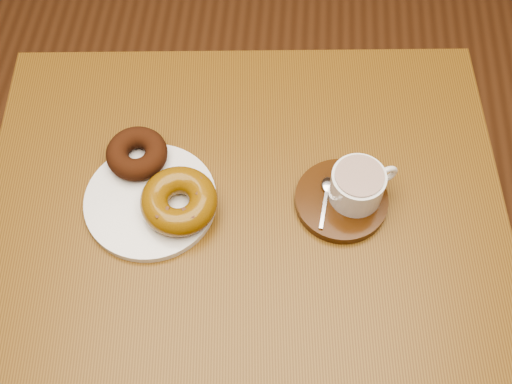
# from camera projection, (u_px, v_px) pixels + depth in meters

# --- Properties ---
(ground) EXTENTS (6.00, 6.00, 0.00)m
(ground) POSITION_uv_depth(u_px,v_px,m) (191.00, 331.00, 1.81)
(ground) COLOR brown
(ground) RESTS_ON ground
(cafe_table) EXTENTS (0.93, 0.73, 0.82)m
(cafe_table) POSITION_uv_depth(u_px,v_px,m) (245.00, 232.00, 1.20)
(cafe_table) COLOR brown
(cafe_table) RESTS_ON ground
(donut_plate) EXTENTS (0.26, 0.26, 0.01)m
(donut_plate) POSITION_uv_depth(u_px,v_px,m) (151.00, 201.00, 1.07)
(donut_plate) COLOR white
(donut_plate) RESTS_ON cafe_table
(donut_cinnamon) EXTENTS (0.14, 0.14, 0.04)m
(donut_cinnamon) POSITION_uv_depth(u_px,v_px,m) (137.00, 153.00, 1.09)
(donut_cinnamon) COLOR #36180A
(donut_cinnamon) RESTS_ON donut_plate
(donut_caramel) EXTENTS (0.14, 0.14, 0.05)m
(donut_caramel) POSITION_uv_depth(u_px,v_px,m) (179.00, 201.00, 1.04)
(donut_caramel) COLOR brown
(donut_caramel) RESTS_ON donut_plate
(saucer) EXTENTS (0.19, 0.19, 0.02)m
(saucer) POSITION_uv_depth(u_px,v_px,m) (341.00, 200.00, 1.07)
(saucer) COLOR #351A07
(saucer) RESTS_ON cafe_table
(coffee_cup) EXTENTS (0.11, 0.09, 0.06)m
(coffee_cup) POSITION_uv_depth(u_px,v_px,m) (358.00, 185.00, 1.04)
(coffee_cup) COLOR white
(coffee_cup) RESTS_ON saucer
(teaspoon) EXTENTS (0.02, 0.10, 0.01)m
(teaspoon) POSITION_uv_depth(u_px,v_px,m) (327.00, 189.00, 1.07)
(teaspoon) COLOR silver
(teaspoon) RESTS_ON saucer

